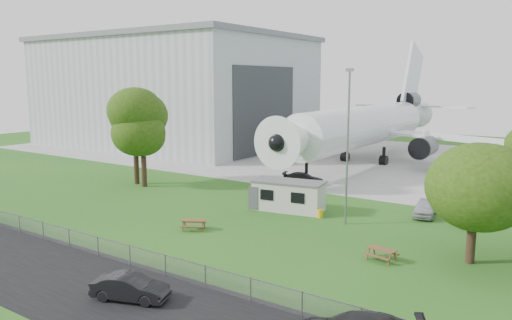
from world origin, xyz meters
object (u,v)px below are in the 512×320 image
Objects in this scene: site_cabin at (289,196)px; car_centre_sedan at (130,288)px; picnic_east at (381,260)px; airliner at (367,124)px; hangar at (175,91)px; picnic_west at (194,230)px.

site_cabin is 1.72× the size of car_centre_sedan.
airliner is at bearing 122.99° from picnic_east.
hangar is 53.85m from picnic_west.
hangar is 23.89× the size of picnic_west.
car_centre_sedan is at bearing -93.92° from picnic_west.
site_cabin is (40.31, -28.72, -8.09)m from hangar.
airliner reaches higher than picnic_east.
car_centre_sedan is (5.46, -11.12, 0.66)m from picnic_west.
airliner is 6.88× the size of site_cabin.
picnic_east is at bearing -35.00° from hangar.
picnic_west is 1.00× the size of picnic_east.
airliner is 11.86× the size of car_centre_sedan.
airliner reaches higher than picnic_west.
site_cabin is at bearing -13.15° from car_centre_sedan.
airliner is 39.37m from picnic_east.
airliner is at bearing 98.64° from site_cabin.
site_cabin is at bearing 156.47° from picnic_east.
picnic_west is (37.28, -37.70, -9.41)m from hangar.
picnic_west is at bearing 6.12° from car_centre_sedan.
hangar reaches higher than picnic_west.
airliner is (35.97, -0.14, -4.14)m from hangar.
hangar reaches higher than airliner.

